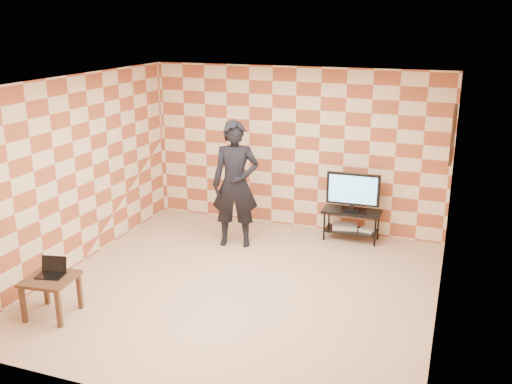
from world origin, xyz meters
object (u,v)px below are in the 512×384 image
side_table (50,284)px  person (235,184)px  tv (353,190)px  tv_stand (352,218)px

side_table → person: size_ratio=0.31×
tv → person: 1.86m
side_table → person: 3.16m
tv → tv_stand: bearing=88.0°
tv_stand → tv: tv is taller
tv → person: (-1.68, -0.80, 0.15)m
tv_stand → person: 1.96m
tv_stand → tv: bearing=-92.0°
tv → person: person is taller
tv_stand → tv: (-0.00, -0.00, 0.47)m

